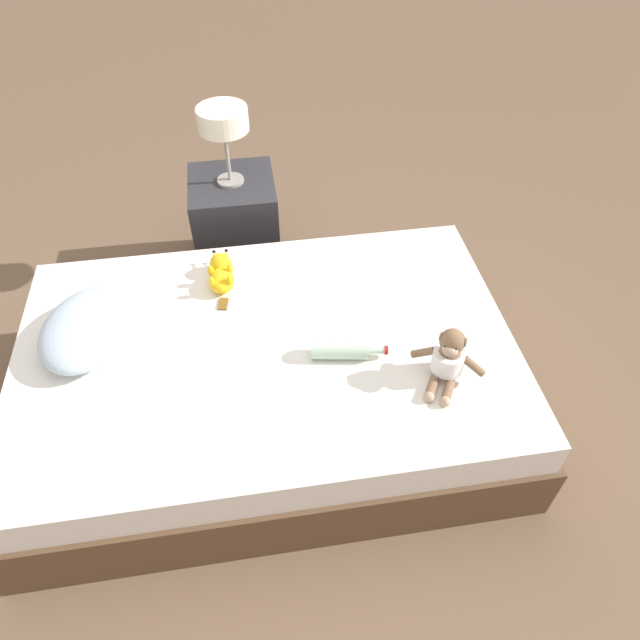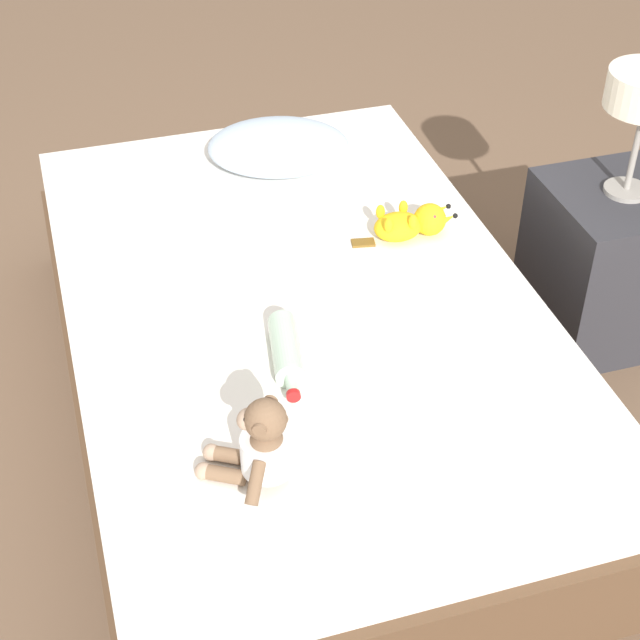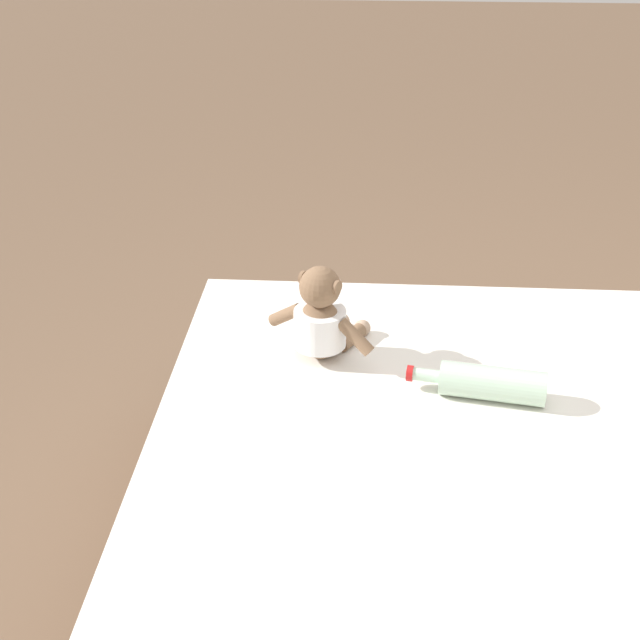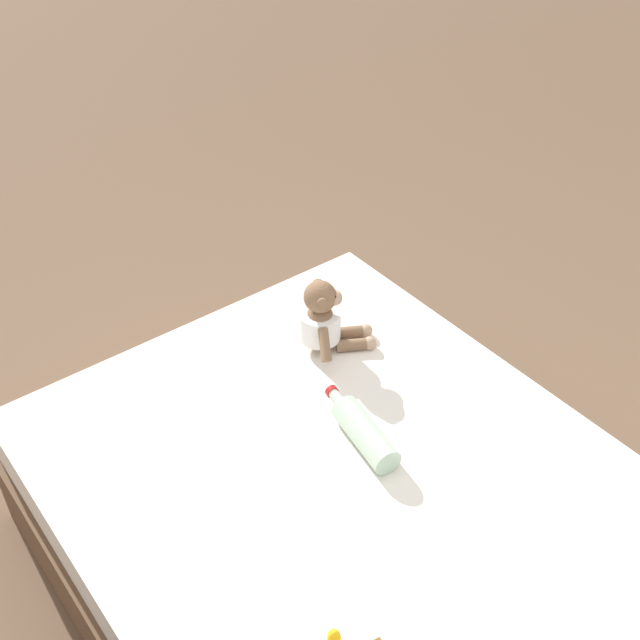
{
  "view_description": "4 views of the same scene",
  "coord_description": "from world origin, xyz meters",
  "px_view_note": "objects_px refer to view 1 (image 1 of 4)",
  "views": [
    {
      "loc": [
        -1.57,
        0.02,
        2.21
      ],
      "look_at": [
        0.0,
        -0.22,
        0.56
      ],
      "focal_mm": 32.35,
      "sensor_mm": 36.0,
      "label": 1
    },
    {
      "loc": [
        -0.59,
        -2.18,
        2.17
      ],
      "look_at": [
        -0.02,
        -0.29,
        0.58
      ],
      "focal_mm": 55.63,
      "sensor_mm": 36.0,
      "label": 2
    },
    {
      "loc": [
        1.49,
        -0.56,
        1.55
      ],
      "look_at": [
        -0.26,
        -0.67,
        0.56
      ],
      "focal_mm": 48.98,
      "sensor_mm": 36.0,
      "label": 3
    },
    {
      "loc": [
        0.85,
        0.77,
        2.02
      ],
      "look_at": [
        -0.26,
        -0.67,
        0.56
      ],
      "focal_mm": 44.74,
      "sensor_mm": 36.0,
      "label": 4
    }
  ],
  "objects_px": {
    "plush_monkey": "(448,359)",
    "bed": "(269,379)",
    "nightstand": "(236,224)",
    "pillow": "(88,328)",
    "plush_yellow_creature": "(221,273)",
    "bedside_lamp": "(223,122)",
    "glass_bottle": "(342,350)"
  },
  "relations": [
    {
      "from": "plush_monkey",
      "to": "nightstand",
      "type": "height_order",
      "value": "plush_monkey"
    },
    {
      "from": "glass_bottle",
      "to": "bedside_lamp",
      "type": "xyz_separation_m",
      "value": [
        1.2,
        0.38,
        0.37
      ]
    },
    {
      "from": "plush_yellow_creature",
      "to": "bedside_lamp",
      "type": "relative_size",
      "value": 0.82
    },
    {
      "from": "plush_yellow_creature",
      "to": "plush_monkey",
      "type": "bearing_deg",
      "value": -129.32
    },
    {
      "from": "nightstand",
      "to": "bedside_lamp",
      "type": "xyz_separation_m",
      "value": [
        -0.0,
        0.0,
        0.6
      ]
    },
    {
      "from": "bed",
      "to": "plush_monkey",
      "type": "distance_m",
      "value": 0.79
    },
    {
      "from": "plush_yellow_creature",
      "to": "bedside_lamp",
      "type": "xyz_separation_m",
      "value": [
        0.68,
        -0.08,
        0.36
      ]
    },
    {
      "from": "bedside_lamp",
      "to": "plush_yellow_creature",
      "type": "bearing_deg",
      "value": 173.56
    },
    {
      "from": "pillow",
      "to": "plush_yellow_creature",
      "type": "bearing_deg",
      "value": -62.92
    },
    {
      "from": "pillow",
      "to": "glass_bottle",
      "type": "height_order",
      "value": "pillow"
    },
    {
      "from": "pillow",
      "to": "bedside_lamp",
      "type": "relative_size",
      "value": 1.37
    },
    {
      "from": "plush_monkey",
      "to": "nightstand",
      "type": "distance_m",
      "value": 1.58
    },
    {
      "from": "plush_monkey",
      "to": "plush_yellow_creature",
      "type": "xyz_separation_m",
      "value": [
        0.68,
        0.82,
        -0.05
      ]
    },
    {
      "from": "glass_bottle",
      "to": "bedside_lamp",
      "type": "distance_m",
      "value": 1.31
    },
    {
      "from": "plush_monkey",
      "to": "plush_yellow_creature",
      "type": "height_order",
      "value": "plush_monkey"
    },
    {
      "from": "bed",
      "to": "pillow",
      "type": "height_order",
      "value": "pillow"
    },
    {
      "from": "bed",
      "to": "plush_yellow_creature",
      "type": "height_order",
      "value": "plush_yellow_creature"
    },
    {
      "from": "glass_bottle",
      "to": "bedside_lamp",
      "type": "relative_size",
      "value": 0.76
    },
    {
      "from": "plush_monkey",
      "to": "glass_bottle",
      "type": "height_order",
      "value": "plush_monkey"
    },
    {
      "from": "pillow",
      "to": "plush_monkey",
      "type": "relative_size",
      "value": 2.08
    },
    {
      "from": "plush_yellow_creature",
      "to": "bedside_lamp",
      "type": "height_order",
      "value": "bedside_lamp"
    },
    {
      "from": "glass_bottle",
      "to": "plush_yellow_creature",
      "type": "bearing_deg",
      "value": 41.08
    },
    {
      "from": "plush_monkey",
      "to": "nightstand",
      "type": "relative_size",
      "value": 0.49
    },
    {
      "from": "bed",
      "to": "plush_yellow_creature",
      "type": "bearing_deg",
      "value": 21.38
    },
    {
      "from": "bed",
      "to": "glass_bottle",
      "type": "distance_m",
      "value": 0.41
    },
    {
      "from": "plush_monkey",
      "to": "bedside_lamp",
      "type": "height_order",
      "value": "bedside_lamp"
    },
    {
      "from": "plush_yellow_creature",
      "to": "glass_bottle",
      "type": "xyz_separation_m",
      "value": [
        -0.52,
        -0.45,
        -0.01
      ]
    },
    {
      "from": "bed",
      "to": "plush_monkey",
      "type": "relative_size",
      "value": 7.86
    },
    {
      "from": "pillow",
      "to": "glass_bottle",
      "type": "relative_size",
      "value": 1.79
    },
    {
      "from": "bedside_lamp",
      "to": "nightstand",
      "type": "bearing_deg",
      "value": 0.0
    },
    {
      "from": "glass_bottle",
      "to": "nightstand",
      "type": "height_order",
      "value": "nightstand"
    },
    {
      "from": "plush_monkey",
      "to": "bed",
      "type": "bearing_deg",
      "value": 68.03
    }
  ]
}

